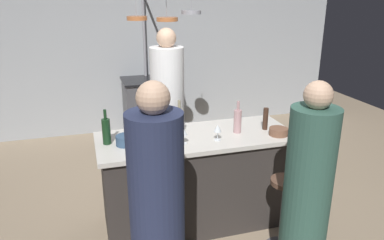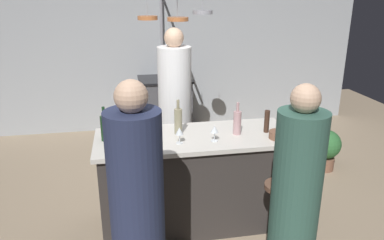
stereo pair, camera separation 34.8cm
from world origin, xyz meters
TOP-DOWN VIEW (x-y plane):
  - ground_plane at (0.00, 0.00)m, footprint 9.00×9.00m
  - back_wall at (0.00, 2.85)m, footprint 6.40×0.16m
  - kitchen_island at (0.00, 0.00)m, footprint 1.80×0.72m
  - stove_range at (0.00, 2.45)m, footprint 0.80×0.64m
  - chef at (-0.05, 0.94)m, footprint 0.38×0.38m
  - bar_stool_right at (0.58, -0.62)m, footprint 0.28×0.28m
  - guest_right at (0.51, -1.00)m, footprint 0.34×0.34m
  - bar_stool_left at (-0.55, -0.62)m, footprint 0.28×0.28m
  - guest_left at (-0.57, -0.99)m, footprint 0.35×0.35m
  - overhead_pot_rack at (0.02, 1.84)m, footprint 0.88×1.52m
  - potted_plant at (1.83, 0.82)m, footprint 0.36×0.36m
  - pepper_mill at (0.67, -0.03)m, footprint 0.05×0.05m
  - wine_bottle_rose at (0.39, -0.03)m, footprint 0.07×0.07m
  - wine_bottle_white at (-0.14, 0.08)m, footprint 0.07×0.07m
  - wine_bottle_red at (-0.79, 0.04)m, footprint 0.07×0.07m
  - wine_glass_by_chef at (-0.16, -0.15)m, footprint 0.07×0.07m
  - wine_glass_near_left_guest at (-0.51, 0.19)m, footprint 0.07×0.07m
  - wine_glass_near_right_guest at (0.14, -0.16)m, footprint 0.07×0.07m
  - mixing_bowl_blue at (-0.64, -0.03)m, footprint 0.17×0.17m
  - mixing_bowl_wooden at (0.72, -0.20)m, footprint 0.17×0.17m
  - mixing_bowl_steel at (-0.50, -0.16)m, footprint 0.14×0.14m

SIDE VIEW (x-z plane):
  - ground_plane at x=0.00m, z-range 0.00..0.00m
  - potted_plant at x=1.83m, z-range 0.04..0.56m
  - bar_stool_right at x=0.58m, z-range 0.04..0.72m
  - bar_stool_left at x=-0.55m, z-range 0.04..0.72m
  - stove_range at x=0.00m, z-range 0.00..0.89m
  - kitchen_island at x=0.00m, z-range 0.00..0.90m
  - guest_right at x=0.51m, z-range -0.06..1.54m
  - guest_left at x=-0.57m, z-range -0.06..1.61m
  - chef at x=-0.05m, z-range -0.06..1.71m
  - mixing_bowl_steel at x=-0.50m, z-range 0.90..0.96m
  - mixing_bowl_wooden at x=0.72m, z-range 0.90..0.97m
  - mixing_bowl_blue at x=-0.64m, z-range 0.90..0.98m
  - pepper_mill at x=0.67m, z-range 0.90..1.11m
  - wine_glass_by_chef at x=-0.16m, z-range 0.93..1.08m
  - wine_glass_near_left_guest at x=-0.51m, z-range 0.93..1.08m
  - wine_glass_near_right_guest at x=0.14m, z-range 0.93..1.08m
  - wine_bottle_rose at x=0.39m, z-range 0.86..1.17m
  - wine_bottle_red at x=-0.79m, z-range 0.86..1.17m
  - wine_bottle_white at x=-0.14m, z-range 0.86..1.19m
  - back_wall at x=0.00m, z-range 0.00..2.60m
  - overhead_pot_rack at x=0.02m, z-range 0.58..2.75m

